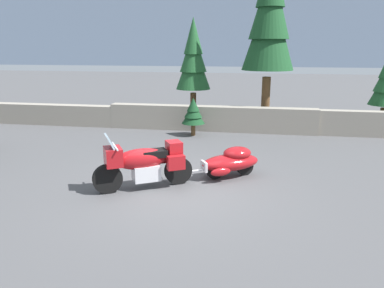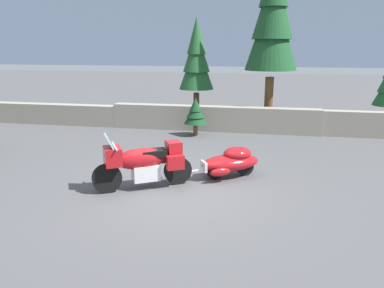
% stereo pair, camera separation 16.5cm
% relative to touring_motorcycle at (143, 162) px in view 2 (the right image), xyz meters
% --- Properties ---
extents(ground_plane, '(80.00, 80.00, 0.00)m').
position_rel_touring_motorcycle_xyz_m(ground_plane, '(0.74, 0.06, -0.62)').
color(ground_plane, '#4C4C4F').
extents(stone_guard_wall, '(24.00, 0.51, 0.96)m').
position_rel_touring_motorcycle_xyz_m(stone_guard_wall, '(0.63, 6.37, -0.17)').
color(stone_guard_wall, gray).
rests_on(stone_guard_wall, ground).
extents(distant_ridgeline, '(240.00, 80.00, 16.00)m').
position_rel_touring_motorcycle_xyz_m(distant_ridgeline, '(0.74, 96.36, 7.38)').
color(distant_ridgeline, '#8C9EB7').
rests_on(distant_ridgeline, ground).
extents(touring_motorcycle, '(2.06, 1.43, 1.33)m').
position_rel_touring_motorcycle_xyz_m(touring_motorcycle, '(0.00, 0.00, 0.00)').
color(touring_motorcycle, black).
rests_on(touring_motorcycle, ground).
extents(car_shaped_trailer, '(2.08, 1.44, 0.76)m').
position_rel_touring_motorcycle_xyz_m(car_shaped_trailer, '(1.90, 1.13, -0.21)').
color(car_shaped_trailer, black).
rests_on(car_shaped_trailer, ground).
extents(pine_tree_tall, '(2.01, 2.01, 7.01)m').
position_rel_touring_motorcycle_xyz_m(pine_tree_tall, '(2.80, 7.39, 3.77)').
color(pine_tree_tall, brown).
rests_on(pine_tree_tall, ground).
extents(pine_tree_secondary, '(1.46, 1.46, 4.37)m').
position_rel_touring_motorcycle_xyz_m(pine_tree_secondary, '(-0.25, 7.99, 2.11)').
color(pine_tree_secondary, brown).
rests_on(pine_tree_secondary, ground).
extents(pine_sapling_near, '(0.85, 0.85, 1.39)m').
position_rel_touring_motorcycle_xyz_m(pine_sapling_near, '(0.20, 5.42, 0.24)').
color(pine_sapling_near, brown).
rests_on(pine_sapling_near, ground).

